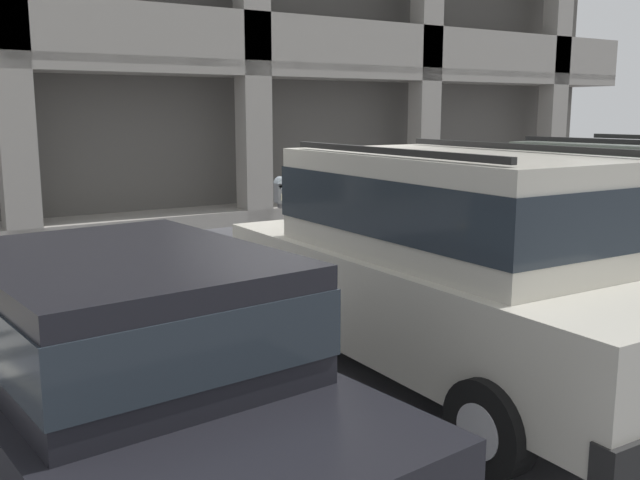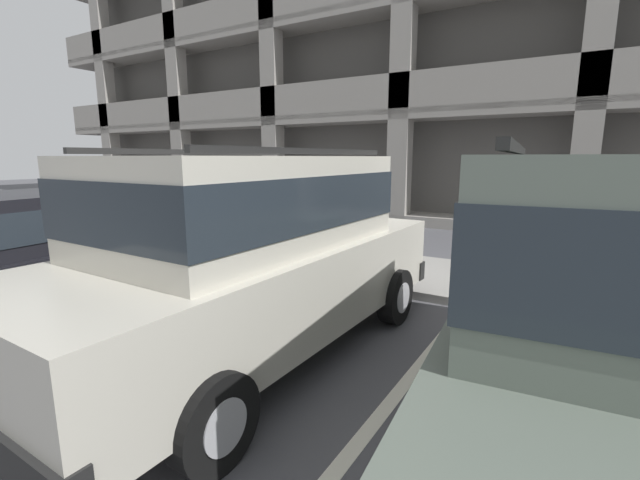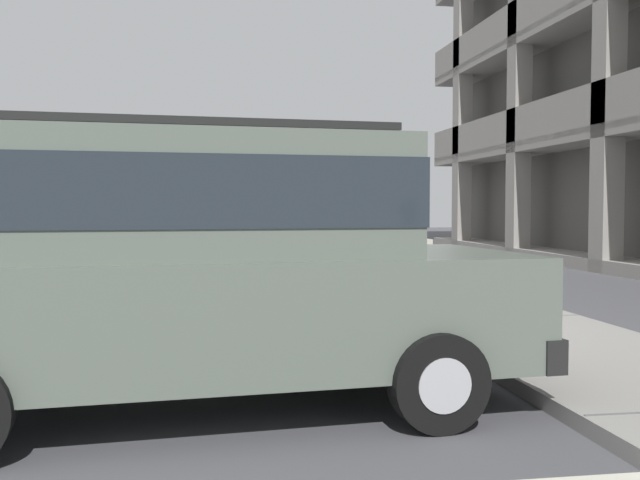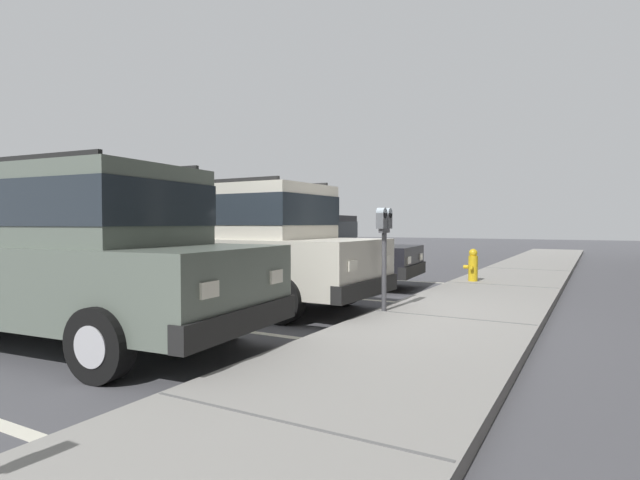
% 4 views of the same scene
% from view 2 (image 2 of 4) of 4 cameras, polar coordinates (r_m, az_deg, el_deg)
% --- Properties ---
extents(ground_plane, '(80.00, 80.00, 0.10)m').
position_cam_2_polar(ground_plane, '(6.33, 4.11, -7.54)').
color(ground_plane, '#4C4C51').
extents(sidewalk, '(40.00, 2.20, 0.12)m').
position_cam_2_polar(sidewalk, '(7.44, 8.73, -3.94)').
color(sidewalk, gray).
rests_on(sidewalk, ground_plane).
extents(parking_stall_lines, '(12.74, 4.80, 0.01)m').
position_cam_2_polar(parking_stall_lines, '(4.56, 14.05, -14.80)').
color(parking_stall_lines, silver).
rests_on(parking_stall_lines, ground_plane).
extents(silver_suv, '(2.08, 4.81, 2.03)m').
position_cam_2_polar(silver_suv, '(4.25, -8.90, -1.01)').
color(silver_suv, beige).
rests_on(silver_suv, ground_plane).
extents(red_sedan, '(2.15, 4.62, 1.54)m').
position_cam_2_polar(red_sedan, '(6.43, -31.71, -0.88)').
color(red_sedan, black).
rests_on(red_sedan, ground_plane).
extents(dark_hatchback, '(2.31, 4.93, 2.03)m').
position_cam_2_polar(dark_hatchback, '(3.23, 35.75, -6.82)').
color(dark_hatchback, '#5B665B').
rests_on(dark_hatchback, ground_plane).
extents(parking_meter_near, '(0.35, 0.12, 1.47)m').
position_cam_2_polar(parking_meter_near, '(6.38, 5.33, 4.23)').
color(parking_meter_near, '#47474C').
rests_on(parking_meter_near, sidewalk).
extents(parking_garage, '(32.00, 10.00, 16.25)m').
position_cam_2_polar(parking_garage, '(18.58, 17.76, 27.98)').
color(parking_garage, '#54514D').
rests_on(parking_garage, ground_plane).
extents(fire_hydrant, '(0.30, 0.30, 0.70)m').
position_cam_2_polar(fire_hydrant, '(9.45, -18.44, 1.32)').
color(fire_hydrant, gold).
rests_on(fire_hydrant, sidewalk).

